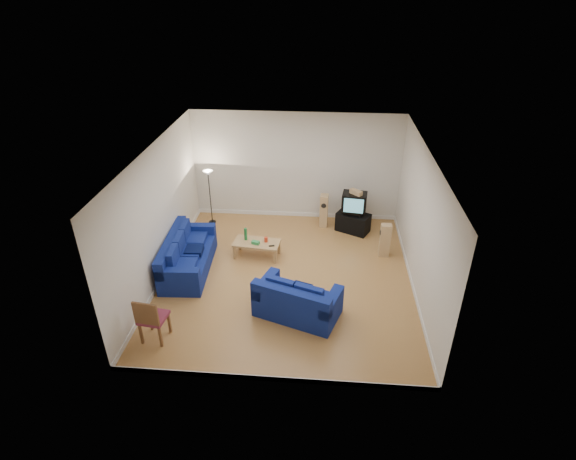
# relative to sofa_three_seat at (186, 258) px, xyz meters

# --- Properties ---
(room) EXTENTS (6.01, 6.51, 3.21)m
(room) POSITION_rel_sofa_three_seat_xyz_m (2.51, -0.16, 1.21)
(room) COLOR brown
(room) RESTS_ON ground
(sofa_three_seat) EXTENTS (1.13, 2.37, 0.90)m
(sofa_three_seat) POSITION_rel_sofa_three_seat_xyz_m (0.00, 0.00, 0.00)
(sofa_three_seat) COLOR navy
(sofa_three_seat) RESTS_ON ground
(sofa_loveseat) EXTENTS (1.97, 1.51, 0.87)m
(sofa_loveseat) POSITION_rel_sofa_three_seat_xyz_m (2.84, -1.53, -0.00)
(sofa_loveseat) COLOR navy
(sofa_loveseat) RESTS_ON ground
(coffee_table) EXTENTS (1.24, 0.72, 0.43)m
(coffee_table) POSITION_rel_sofa_three_seat_xyz_m (1.66, 0.73, 0.04)
(coffee_table) COLOR tan
(coffee_table) RESTS_ON ground
(bottle) EXTENTS (0.10, 0.10, 0.34)m
(bottle) POSITION_rel_sofa_three_seat_xyz_m (1.37, 0.83, 0.26)
(bottle) COLOR #197233
(bottle) RESTS_ON coffee_table
(tissue_box) EXTENTS (0.22, 0.16, 0.08)m
(tissue_box) POSITION_rel_sofa_three_seat_xyz_m (1.65, 0.64, 0.14)
(tissue_box) COLOR green
(tissue_box) RESTS_ON coffee_table
(red_canister) EXTENTS (0.10, 0.10, 0.13)m
(red_canister) POSITION_rel_sofa_three_seat_xyz_m (1.90, 0.77, 0.16)
(red_canister) COLOR red
(red_canister) RESTS_ON coffee_table
(remote) EXTENTS (0.15, 0.08, 0.02)m
(remote) POSITION_rel_sofa_three_seat_xyz_m (2.07, 0.56, 0.10)
(remote) COLOR black
(remote) RESTS_ON coffee_table
(tv_stand) EXTENTS (1.04, 0.86, 0.55)m
(tv_stand) POSITION_rel_sofa_three_seat_xyz_m (4.21, 2.29, -0.06)
(tv_stand) COLOR black
(tv_stand) RESTS_ON ground
(av_receiver) EXTENTS (0.55, 0.50, 0.10)m
(av_receiver) POSITION_rel_sofa_three_seat_xyz_m (4.23, 2.29, 0.27)
(av_receiver) COLOR black
(av_receiver) RESTS_ON tv_stand
(television) EXTENTS (0.73, 0.58, 0.52)m
(television) POSITION_rel_sofa_three_seat_xyz_m (4.20, 2.30, 0.58)
(television) COLOR black
(television) RESTS_ON av_receiver
(centre_speaker) EXTENTS (0.36, 0.35, 0.12)m
(centre_speaker) POSITION_rel_sofa_three_seat_xyz_m (4.22, 2.26, 0.91)
(centre_speaker) COLOR tan
(centre_speaker) RESTS_ON television
(speaker_left) EXTENTS (0.24, 0.31, 0.98)m
(speaker_left) POSITION_rel_sofa_three_seat_xyz_m (3.37, 2.54, 0.16)
(speaker_left) COLOR tan
(speaker_left) RESTS_ON ground
(speaker_right) EXTENTS (0.29, 0.22, 0.91)m
(speaker_right) POSITION_rel_sofa_three_seat_xyz_m (4.96, 1.04, 0.13)
(speaker_right) COLOR tan
(speaker_right) RESTS_ON ground
(floor_lamp) EXTENTS (0.28, 0.28, 1.65)m
(floor_lamp) POSITION_rel_sofa_three_seat_xyz_m (0.06, 2.47, 1.03)
(floor_lamp) COLOR black
(floor_lamp) RESTS_ON ground
(dining_chair) EXTENTS (0.56, 0.56, 1.05)m
(dining_chair) POSITION_rel_sofa_three_seat_xyz_m (0.05, -2.55, 0.25)
(dining_chair) COLOR brown
(dining_chair) RESTS_ON ground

